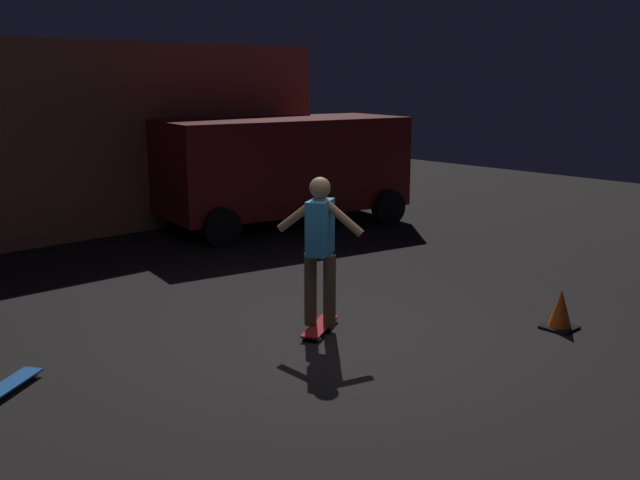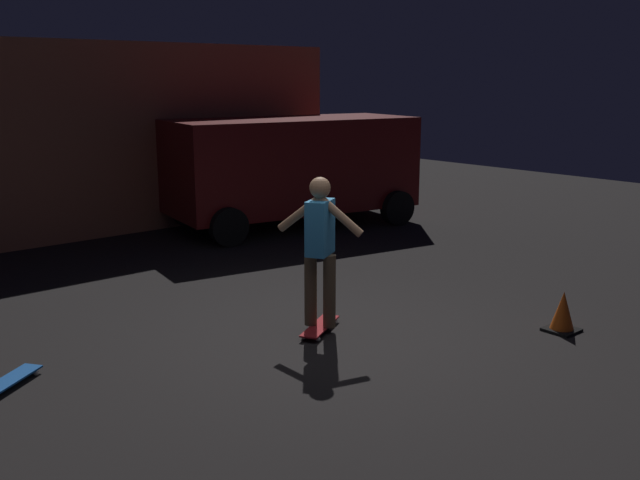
% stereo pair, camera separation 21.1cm
% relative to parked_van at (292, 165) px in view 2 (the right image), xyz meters
% --- Properties ---
extents(ground_plane, '(28.00, 28.00, 0.00)m').
position_rel_parked_van_xyz_m(ground_plane, '(-3.52, -5.04, -1.16)').
color(ground_plane, black).
extents(low_building, '(12.11, 3.30, 3.39)m').
position_rel_parked_van_xyz_m(low_building, '(-4.22, 2.98, 0.54)').
color(low_building, '#B76B4C').
rests_on(low_building, ground_plane).
extents(parked_van, '(4.86, 2.90, 2.03)m').
position_rel_parked_van_xyz_m(parked_van, '(0.00, 0.00, 0.00)').
color(parked_van, maroon).
rests_on(parked_van, ground_plane).
extents(skateboard_ridden, '(0.78, 0.56, 0.07)m').
position_rel_parked_van_xyz_m(skateboard_ridden, '(-3.46, -4.80, -1.11)').
color(skateboard_ridden, '#AD1E23').
rests_on(skateboard_ridden, ground_plane).
extents(skateboard_spare, '(0.75, 0.61, 0.07)m').
position_rel_parked_van_xyz_m(skateboard_spare, '(-6.60, -4.05, -1.11)').
color(skateboard_spare, '#1959B2').
rests_on(skateboard_spare, ground_plane).
extents(skater, '(0.56, 0.90, 1.67)m').
position_rel_parked_van_xyz_m(skater, '(-3.46, -4.80, -0.12)').
color(skater, brown).
rests_on(skater, skateboard_ridden).
extents(traffic_cone, '(0.34, 0.34, 0.46)m').
position_rel_parked_van_xyz_m(traffic_cone, '(-1.40, -6.56, -0.95)').
color(traffic_cone, black).
rests_on(traffic_cone, ground_plane).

